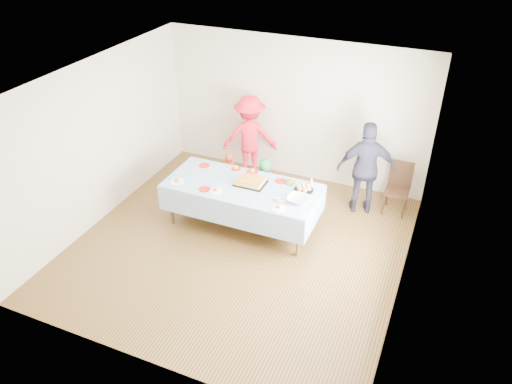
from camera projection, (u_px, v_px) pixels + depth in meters
ground at (239, 245)px, 7.97m from camera, size 5.00×5.00×0.00m
room_walls at (241, 146)px, 7.01m from camera, size 5.04×5.04×2.72m
party_table at (242, 188)px, 8.06m from camera, size 2.50×1.10×0.78m
birthday_cake at (251, 181)px, 8.05m from camera, size 0.49×0.38×0.09m
rolls_tray at (304, 188)px, 7.87m from camera, size 0.31×0.31×0.09m
punch_bowl at (298, 199)px, 7.60m from camera, size 0.33×0.33×0.08m
party_hat at (311, 181)px, 8.01m from camera, size 0.09×0.09×0.15m
fork_pile at (279, 199)px, 7.63m from camera, size 0.24×0.18×0.07m
plate_red_far_a at (204, 165)px, 8.58m from camera, size 0.18×0.18×0.01m
plate_red_far_b at (236, 169)px, 8.49m from camera, size 0.16×0.16×0.01m
plate_red_far_c at (252, 172)px, 8.38m from camera, size 0.20×0.20×0.01m
plate_red_far_d at (281, 181)px, 8.13m from camera, size 0.19×0.19×0.01m
plate_red_near at (205, 189)px, 7.92m from camera, size 0.19×0.19×0.01m
plate_white_left at (177, 181)px, 8.12m from camera, size 0.23×0.23×0.01m
plate_white_mid at (215, 191)px, 7.87m from camera, size 0.22×0.22×0.01m
plate_white_right at (278, 208)px, 7.46m from camera, size 0.22×0.22×0.01m
dining_chair at (399, 185)px, 8.57m from camera, size 0.40×0.40×0.92m
toddler_left at (229, 174)px, 9.09m from camera, size 0.32×0.23×0.83m
toddler_mid at (265, 182)px, 8.74m from camera, size 0.49×0.37×0.91m
toddler_right at (288, 201)px, 8.29m from camera, size 0.45×0.38×0.84m
adult_left at (250, 136)px, 9.52m from camera, size 1.19×0.94×1.61m
adult_right at (366, 169)px, 8.39m from camera, size 1.06×0.68×1.67m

